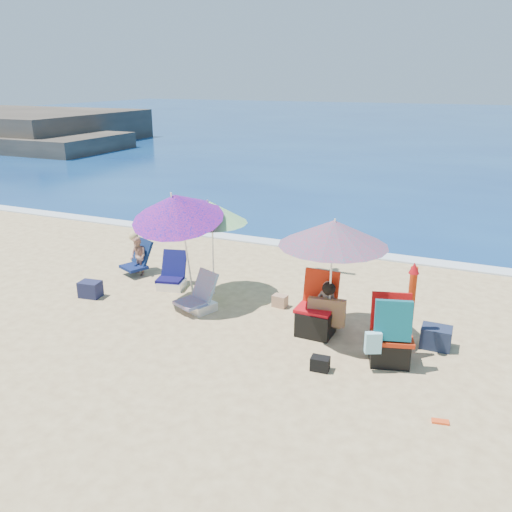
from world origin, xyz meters
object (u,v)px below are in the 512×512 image
at_px(camp_chair_right, 390,339).
at_px(person_center, 327,308).
at_px(camp_chair_left, 316,316).
at_px(furled_umbrella, 411,301).
at_px(person_left, 138,256).
at_px(chair_rainbow, 199,300).
at_px(umbrella_blue, 176,207).
at_px(umbrella_turquoise, 334,233).
at_px(chair_navy, 172,278).
at_px(umbrella_striped, 210,212).

relative_size(camp_chair_right, person_center, 1.19).
bearing_deg(camp_chair_left, person_center, 34.76).
distance_m(camp_chair_right, person_center, 1.29).
height_order(furled_umbrella, person_center, furled_umbrella).
relative_size(furled_umbrella, camp_chair_left, 1.45).
bearing_deg(furled_umbrella, camp_chair_right, -109.27).
bearing_deg(person_left, furled_umbrella, -10.82).
xyz_separation_m(furled_umbrella, chair_rainbow, (-3.69, 0.01, -0.63)).
xyz_separation_m(umbrella_blue, camp_chair_left, (2.69, -0.16, -1.54)).
height_order(chair_rainbow, camp_chair_right, camp_chair_right).
distance_m(furled_umbrella, person_center, 1.38).
bearing_deg(umbrella_turquoise, camp_chair_right, -27.26).
bearing_deg(chair_navy, person_center, -11.59).
bearing_deg(chair_rainbow, furled_umbrella, -0.08).
relative_size(furled_umbrella, person_center, 1.65).
height_order(camp_chair_left, camp_chair_right, camp_chair_right).
bearing_deg(camp_chair_left, furled_umbrella, 1.40).
bearing_deg(camp_chair_left, camp_chair_right, -21.71).
relative_size(umbrella_turquoise, furled_umbrella, 1.47).
bearing_deg(chair_rainbow, umbrella_striped, 100.61).
bearing_deg(camp_chair_right, furled_umbrella, 70.73).
bearing_deg(camp_chair_right, person_center, 151.83).
bearing_deg(camp_chair_left, umbrella_blue, 176.55).
height_order(umbrella_striped, person_left, umbrella_striped).
distance_m(umbrella_striped, furled_umbrella, 4.00).
xyz_separation_m(umbrella_blue, camp_chair_right, (3.96, -0.67, -1.46)).
height_order(chair_navy, camp_chair_right, camp_chair_right).
distance_m(furled_umbrella, chair_navy, 4.84).
height_order(camp_chair_left, person_center, camp_chair_left).
distance_m(chair_navy, camp_chair_right, 4.74).
bearing_deg(camp_chair_left, umbrella_turquoise, 11.12).
distance_m(umbrella_striped, person_center, 2.87).
relative_size(furled_umbrella, chair_rainbow, 1.82).
bearing_deg(person_left, chair_navy, -18.06).
bearing_deg(camp_chair_right, umbrella_striped, 160.24).
bearing_deg(umbrella_turquoise, person_left, 166.35).
bearing_deg(umbrella_blue, chair_navy, 132.72).
bearing_deg(camp_chair_right, umbrella_blue, 170.41).
relative_size(furled_umbrella, chair_navy, 2.04).
height_order(chair_navy, camp_chair_left, camp_chair_left).
bearing_deg(umbrella_striped, camp_chair_left, -18.69).
bearing_deg(chair_rainbow, umbrella_blue, 165.36).
distance_m(umbrella_blue, chair_rainbow, 1.73).
bearing_deg(umbrella_blue, chair_rainbow, -14.64).
relative_size(furled_umbrella, camp_chair_right, 1.39).
bearing_deg(furled_umbrella, umbrella_blue, 178.26).
bearing_deg(person_center, person_left, 166.86).
xyz_separation_m(chair_navy, person_center, (3.42, -0.70, 0.25)).
xyz_separation_m(umbrella_turquoise, chair_rainbow, (-2.44, 0.00, -1.55)).
xyz_separation_m(chair_rainbow, person_left, (-2.10, 1.10, 0.23)).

